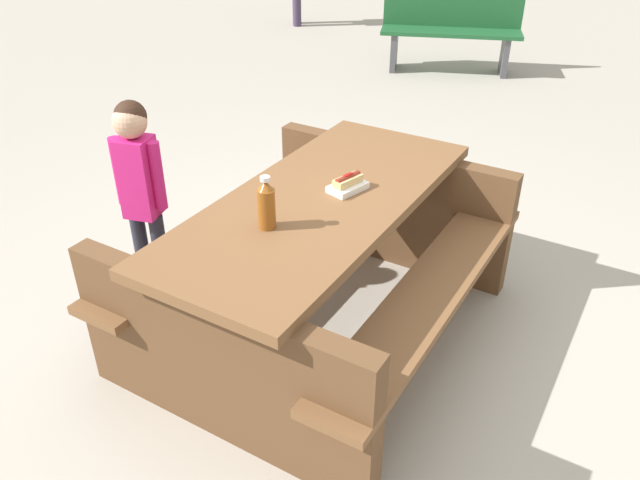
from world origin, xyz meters
The scene contains 6 objects.
ground_plane centered at (0.00, 0.00, 0.00)m, with size 30.00×30.00×0.00m, color #ADA599.
picnic_table centered at (0.00, 0.00, 0.44)m, with size 1.99×1.66×0.75m.
soda_bottle centered at (-0.34, 0.00, 0.86)m, with size 0.07×0.07×0.23m.
hotdog_tray centered at (0.14, -0.05, 0.78)m, with size 0.19×0.13×0.08m.
child_in_coat centered at (-0.33, 0.89, 0.70)m, with size 0.21×0.25×1.09m.
park_bench_mid centered at (4.41, 1.79, 0.45)m, with size 1.09×1.50×0.85m.
Camera 1 is at (-1.94, -1.60, 2.06)m, focal length 35.28 mm.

